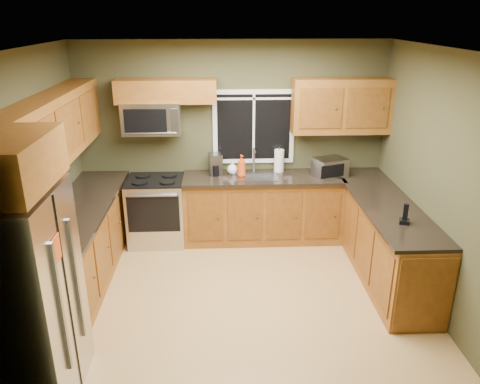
{
  "coord_description": "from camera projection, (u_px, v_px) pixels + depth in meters",
  "views": [
    {
      "loc": [
        -0.16,
        -4.5,
        3.01
      ],
      "look_at": [
        0.05,
        0.35,
        1.15
      ],
      "focal_mm": 35.0,
      "sensor_mm": 36.0,
      "label": 1
    }
  ],
  "objects": [
    {
      "name": "floor",
      "position": [
        237.0,
        298.0,
        5.28
      ],
      "size": [
        4.2,
        4.2,
        0.0
      ],
      "primitive_type": "plane",
      "color": "tan",
      "rests_on": "ground"
    },
    {
      "name": "ceiling",
      "position": [
        236.0,
        49.0,
        4.31
      ],
      "size": [
        4.2,
        4.2,
        0.0
      ],
      "primitive_type": "plane",
      "rotation": [
        3.14,
        0.0,
        0.0
      ],
      "color": "white",
      "rests_on": "back_wall"
    },
    {
      "name": "back_wall",
      "position": [
        232.0,
        141.0,
        6.48
      ],
      "size": [
        4.2,
        0.0,
        4.2
      ],
      "primitive_type": "plane",
      "rotation": [
        1.57,
        0.0,
        0.0
      ],
      "color": "#3F3E24",
      "rests_on": "ground"
    },
    {
      "name": "front_wall",
      "position": [
        246.0,
        279.0,
        3.12
      ],
      "size": [
        4.2,
        0.0,
        4.2
      ],
      "primitive_type": "plane",
      "rotation": [
        -1.57,
        0.0,
        0.0
      ],
      "color": "#3F3E24",
      "rests_on": "ground"
    },
    {
      "name": "left_wall",
      "position": [
        29.0,
        189.0,
        4.71
      ],
      "size": [
        0.0,
        3.6,
        3.6
      ],
      "primitive_type": "plane",
      "rotation": [
        1.57,
        0.0,
        1.57
      ],
      "color": "#3F3E24",
      "rests_on": "ground"
    },
    {
      "name": "right_wall",
      "position": [
        437.0,
        183.0,
        4.88
      ],
      "size": [
        0.0,
        3.6,
        3.6
      ],
      "primitive_type": "plane",
      "rotation": [
        1.57,
        0.0,
        -1.57
      ],
      "color": "#3F3E24",
      "rests_on": "ground"
    },
    {
      "name": "window",
      "position": [
        254.0,
        127.0,
        6.4
      ],
      "size": [
        1.12,
        0.03,
        1.02
      ],
      "color": "white",
      "rests_on": "back_wall"
    },
    {
      "name": "base_cabinets_left",
      "position": [
        82.0,
        246.0,
        5.49
      ],
      "size": [
        0.6,
        2.65,
        0.9
      ],
      "primitive_type": "cube",
      "color": "brown",
      "rests_on": "ground"
    },
    {
      "name": "countertop_left",
      "position": [
        80.0,
        209.0,
        5.32
      ],
      "size": [
        0.65,
        2.65,
        0.04
      ],
      "primitive_type": "cube",
      "color": "black",
      "rests_on": "base_cabinets_left"
    },
    {
      "name": "base_cabinets_back",
      "position": [
        262.0,
        209.0,
        6.54
      ],
      "size": [
        2.17,
        0.6,
        0.9
      ],
      "primitive_type": "cube",
      "color": "brown",
      "rests_on": "ground"
    },
    {
      "name": "countertop_back",
      "position": [
        263.0,
        178.0,
        6.35
      ],
      "size": [
        2.17,
        0.65,
        0.04
      ],
      "primitive_type": "cube",
      "color": "black",
      "rests_on": "base_cabinets_back"
    },
    {
      "name": "base_cabinets_peninsula",
      "position": [
        382.0,
        238.0,
        5.7
      ],
      "size": [
        0.6,
        2.52,
        0.9
      ],
      "color": "brown",
      "rests_on": "ground"
    },
    {
      "name": "countertop_peninsula",
      "position": [
        384.0,
        202.0,
        5.54
      ],
      "size": [
        0.65,
        2.5,
        0.04
      ],
      "primitive_type": "cube",
      "color": "black",
      "rests_on": "base_cabinets_peninsula"
    },
    {
      "name": "upper_cabinets_left",
      "position": [
        54.0,
        129.0,
        4.98
      ],
      "size": [
        0.33,
        2.65,
        0.72
      ],
      "primitive_type": "cube",
      "color": "brown",
      "rests_on": "left_wall"
    },
    {
      "name": "upper_cabinets_back_left",
      "position": [
        166.0,
        91.0,
        6.03
      ],
      "size": [
        1.3,
        0.33,
        0.3
      ],
      "primitive_type": "cube",
      "color": "brown",
      "rests_on": "back_wall"
    },
    {
      "name": "upper_cabinets_back_right",
      "position": [
        341.0,
        106.0,
        6.2
      ],
      "size": [
        1.3,
        0.33,
        0.72
      ],
      "primitive_type": "cube",
      "color": "brown",
      "rests_on": "back_wall"
    },
    {
      "name": "refrigerator",
      "position": [
        22.0,
        300.0,
        3.68
      ],
      "size": [
        0.74,
        0.9,
        1.8
      ],
      "color": "#B7B7BC",
      "rests_on": "ground"
    },
    {
      "name": "range",
      "position": [
        157.0,
        210.0,
        6.44
      ],
      "size": [
        0.76,
        0.69,
        0.94
      ],
      "color": "#B7B7BC",
      "rests_on": "ground"
    },
    {
      "name": "microwave",
      "position": [
        152.0,
        118.0,
        6.12
      ],
      "size": [
        0.76,
        0.41,
        0.42
      ],
      "color": "#B7B7BC",
      "rests_on": "back_wall"
    },
    {
      "name": "sink",
      "position": [
        255.0,
        175.0,
        6.35
      ],
      "size": [
        0.6,
        0.42,
        0.36
      ],
      "color": "slate",
      "rests_on": "countertop_back"
    },
    {
      "name": "toaster_oven",
      "position": [
        330.0,
        167.0,
        6.29
      ],
      "size": [
        0.49,
        0.45,
        0.26
      ],
      "color": "#B7B7BC",
      "rests_on": "countertop_back"
    },
    {
      "name": "coffee_maker",
      "position": [
        215.0,
        165.0,
        6.38
      ],
      "size": [
        0.2,
        0.25,
        0.28
      ],
      "color": "slate",
      "rests_on": "countertop_back"
    },
    {
      "name": "kettle",
      "position": [
        217.0,
        164.0,
        6.43
      ],
      "size": [
        0.15,
        0.15,
        0.27
      ],
      "color": "#B7B7BC",
      "rests_on": "countertop_back"
    },
    {
      "name": "paper_towel_roll",
      "position": [
        279.0,
        161.0,
        6.48
      ],
      "size": [
        0.16,
        0.16,
        0.35
      ],
      "color": "white",
      "rests_on": "countertop_back"
    },
    {
      "name": "soap_bottle_a",
      "position": [
        241.0,
        166.0,
        6.3
      ],
      "size": [
        0.15,
        0.15,
        0.3
      ],
      "primitive_type": "imported",
      "rotation": [
        0.0,
        0.0,
        0.41
      ],
      "color": "#E24815",
      "rests_on": "countertop_back"
    },
    {
      "name": "soap_bottle_c",
      "position": [
        232.0,
        167.0,
        6.41
      ],
      "size": [
        0.19,
        0.19,
        0.18
      ],
      "primitive_type": "imported",
      "rotation": [
        0.0,
        0.0,
        -0.41
      ],
      "color": "white",
      "rests_on": "countertop_back"
    },
    {
      "name": "cordless_phone",
      "position": [
        405.0,
        218.0,
        4.9
      ],
      "size": [
        0.13,
        0.13,
        0.22
      ],
      "color": "black",
      "rests_on": "countertop_peninsula"
    }
  ]
}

